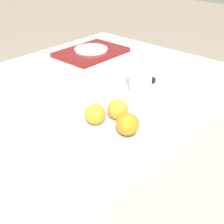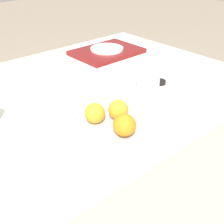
{
  "view_description": "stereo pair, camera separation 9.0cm",
  "coord_description": "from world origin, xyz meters",
  "px_view_note": "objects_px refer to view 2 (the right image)",
  "views": [
    {
      "loc": [
        -0.66,
        -0.78,
        1.27
      ],
      "look_at": [
        -0.08,
        -0.26,
        0.83
      ],
      "focal_mm": 50.0,
      "sensor_mm": 36.0,
      "label": 1
    },
    {
      "loc": [
        -0.59,
        -0.84,
        1.27
      ],
      "look_at": [
        -0.08,
        -0.26,
        0.83
      ],
      "focal_mm": 50.0,
      "sensor_mm": 36.0,
      "label": 2
    }
  ],
  "objects_px": {
    "soy_dish": "(159,82)",
    "serving_tray": "(107,52)",
    "water_glass": "(148,79)",
    "side_plate": "(107,49)",
    "orange_1": "(95,113)",
    "orange_2": "(125,125)",
    "orange_0": "(118,110)",
    "fruit_platter": "(112,123)"
  },
  "relations": [
    {
      "from": "soy_dish",
      "to": "side_plate",
      "type": "bearing_deg",
      "value": 79.3
    },
    {
      "from": "orange_2",
      "to": "fruit_platter",
      "type": "bearing_deg",
      "value": 73.2
    },
    {
      "from": "soy_dish",
      "to": "orange_1",
      "type": "bearing_deg",
      "value": -167.78
    },
    {
      "from": "side_plate",
      "to": "orange_1",
      "type": "bearing_deg",
      "value": -133.8
    },
    {
      "from": "water_glass",
      "to": "serving_tray",
      "type": "height_order",
      "value": "water_glass"
    },
    {
      "from": "fruit_platter",
      "to": "orange_2",
      "type": "bearing_deg",
      "value": -106.8
    },
    {
      "from": "fruit_platter",
      "to": "orange_1",
      "type": "distance_m",
      "value": 0.06
    },
    {
      "from": "orange_1",
      "to": "fruit_platter",
      "type": "bearing_deg",
      "value": -35.99
    },
    {
      "from": "orange_0",
      "to": "side_plate",
      "type": "distance_m",
      "value": 0.63
    },
    {
      "from": "orange_1",
      "to": "orange_2",
      "type": "distance_m",
      "value": 0.11
    },
    {
      "from": "orange_0",
      "to": "water_glass",
      "type": "xyz_separation_m",
      "value": [
        0.22,
        0.08,
        0.01
      ]
    },
    {
      "from": "orange_1",
      "to": "serving_tray",
      "type": "bearing_deg",
      "value": 46.2
    },
    {
      "from": "side_plate",
      "to": "orange_0",
      "type": "bearing_deg",
      "value": -127.72
    },
    {
      "from": "water_glass",
      "to": "side_plate",
      "type": "relative_size",
      "value": 0.71
    },
    {
      "from": "orange_1",
      "to": "orange_2",
      "type": "xyz_separation_m",
      "value": [
        0.02,
        -0.11,
        0.0
      ]
    },
    {
      "from": "serving_tray",
      "to": "soy_dish",
      "type": "distance_m",
      "value": 0.4
    },
    {
      "from": "soy_dish",
      "to": "serving_tray",
      "type": "bearing_deg",
      "value": 79.3
    },
    {
      "from": "water_glass",
      "to": "side_plate",
      "type": "bearing_deg",
      "value": 67.77
    },
    {
      "from": "serving_tray",
      "to": "soy_dish",
      "type": "height_order",
      "value": "serving_tray"
    },
    {
      "from": "orange_1",
      "to": "soy_dish",
      "type": "distance_m",
      "value": 0.39
    },
    {
      "from": "fruit_platter",
      "to": "orange_0",
      "type": "bearing_deg",
      "value": -2.14
    },
    {
      "from": "orange_0",
      "to": "orange_2",
      "type": "relative_size",
      "value": 0.95
    },
    {
      "from": "orange_2",
      "to": "serving_tray",
      "type": "relative_size",
      "value": 0.2
    },
    {
      "from": "orange_1",
      "to": "water_glass",
      "type": "xyz_separation_m",
      "value": [
        0.28,
        0.05,
        0.01
      ]
    },
    {
      "from": "orange_2",
      "to": "serving_tray",
      "type": "distance_m",
      "value": 0.72
    },
    {
      "from": "fruit_platter",
      "to": "side_plate",
      "type": "distance_m",
      "value": 0.65
    },
    {
      "from": "orange_0",
      "to": "side_plate",
      "type": "xyz_separation_m",
      "value": [
        0.39,
        0.5,
        -0.02
      ]
    },
    {
      "from": "fruit_platter",
      "to": "serving_tray",
      "type": "distance_m",
      "value": 0.65
    },
    {
      "from": "orange_0",
      "to": "serving_tray",
      "type": "bearing_deg",
      "value": 52.28
    },
    {
      "from": "orange_0",
      "to": "serving_tray",
      "type": "height_order",
      "value": "orange_0"
    },
    {
      "from": "water_glass",
      "to": "fruit_platter",
      "type": "bearing_deg",
      "value": -161.72
    },
    {
      "from": "orange_2",
      "to": "side_plate",
      "type": "relative_size",
      "value": 0.41
    },
    {
      "from": "orange_1",
      "to": "water_glass",
      "type": "distance_m",
      "value": 0.28
    },
    {
      "from": "fruit_platter",
      "to": "orange_0",
      "type": "height_order",
      "value": "orange_0"
    },
    {
      "from": "side_plate",
      "to": "soy_dish",
      "type": "height_order",
      "value": "side_plate"
    },
    {
      "from": "orange_1",
      "to": "serving_tray",
      "type": "xyz_separation_m",
      "value": [
        0.45,
        0.47,
        -0.04
      ]
    },
    {
      "from": "orange_0",
      "to": "orange_1",
      "type": "relative_size",
      "value": 1.0
    },
    {
      "from": "serving_tray",
      "to": "orange_2",
      "type": "bearing_deg",
      "value": -127.01
    },
    {
      "from": "orange_2",
      "to": "water_glass",
      "type": "height_order",
      "value": "water_glass"
    },
    {
      "from": "orange_2",
      "to": "side_plate",
      "type": "distance_m",
      "value": 0.72
    },
    {
      "from": "orange_0",
      "to": "fruit_platter",
      "type": "bearing_deg",
      "value": 177.86
    },
    {
      "from": "orange_1",
      "to": "water_glass",
      "type": "relative_size",
      "value": 0.54
    }
  ]
}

